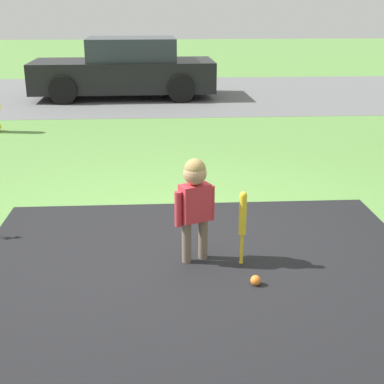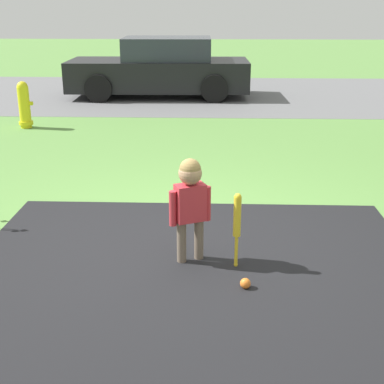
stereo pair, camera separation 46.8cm
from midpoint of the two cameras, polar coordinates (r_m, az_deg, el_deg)
name	(u,v)px [view 2 (the right image)]	position (r m, az deg, el deg)	size (l,w,h in m)	color
ground_plane	(178,240)	(5.15, 1.06, -5.22)	(60.00, 60.00, 0.00)	#5B8C42
street_strip	(200,94)	(13.63, 1.86, 10.44)	(40.00, 6.00, 0.01)	slate
child	(190,196)	(4.54, 2.75, -0.46)	(0.35, 0.23, 0.94)	#6B5B4C
baseball_bat	(237,220)	(4.53, 7.80, -3.01)	(0.06, 0.06, 0.67)	yellow
sports_ball	(245,283)	(4.37, 8.82, -9.68)	(0.09, 0.09, 0.09)	orange
fire_hydrant	(24,105)	(10.14, -16.20, 8.86)	(0.28, 0.25, 0.84)	yellow
parked_car	(161,69)	(13.17, -2.30, 12.97)	(4.30, 1.99, 1.39)	black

